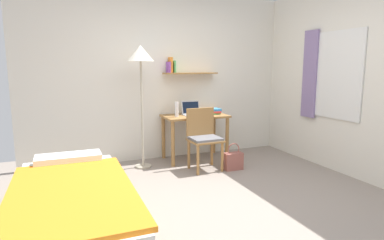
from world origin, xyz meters
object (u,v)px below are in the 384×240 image
object	(u,v)px
bed	(73,212)
handbag	(233,160)
desk_chair	(204,136)
laptop	(192,111)
desk	(195,123)
book_stack	(214,111)
water_bottle	(177,109)
standing_lamp	(141,61)

from	to	relation	value
bed	handbag	size ratio (longest dim) A/B	5.23
desk_chair	laptop	size ratio (longest dim) A/B	2.88
bed	desk	world-z (taller)	desk
bed	book_stack	size ratio (longest dim) A/B	8.90
desk	bed	bearing A→B (deg)	-135.77
desk	book_stack	world-z (taller)	book_stack
desk	water_bottle	size ratio (longest dim) A/B	4.34
desk	desk_chair	size ratio (longest dim) A/B	1.14
desk	handbag	bearing A→B (deg)	-66.64
desk_chair	water_bottle	xyz separation A→B (m)	(-0.25, 0.44, 0.34)
book_stack	standing_lamp	bearing A→B (deg)	-174.80
desk_chair	bed	bearing A→B (deg)	-143.71
desk_chair	water_bottle	size ratio (longest dim) A/B	3.82
desk_chair	book_stack	size ratio (longest dim) A/B	3.81
bed	book_stack	xyz separation A→B (m)	(2.24, 1.86, 0.52)
water_bottle	desk_chair	bearing A→B (deg)	-60.21
laptop	handbag	bearing A→B (deg)	-65.91
laptop	water_bottle	size ratio (longest dim) A/B	1.33
bed	standing_lamp	size ratio (longest dim) A/B	1.16
desk	water_bottle	distance (m)	0.42
water_bottle	handbag	size ratio (longest dim) A/B	0.59
water_bottle	book_stack	world-z (taller)	water_bottle
desk	standing_lamp	size ratio (longest dim) A/B	0.57
bed	laptop	size ratio (longest dim) A/B	6.72
water_bottle	bed	bearing A→B (deg)	-131.43
desk_chair	laptop	bearing A→B (deg)	85.76
standing_lamp	water_bottle	distance (m)	0.90
book_stack	bed	bearing A→B (deg)	-140.35
bed	handbag	world-z (taller)	bed
desk	standing_lamp	xyz separation A→B (m)	(-0.87, -0.10, 0.96)
desk	laptop	world-z (taller)	laptop
laptop	handbag	size ratio (longest dim) A/B	0.78
bed	water_bottle	xyz separation A→B (m)	(1.57, 1.78, 0.59)
book_stack	handbag	bearing A→B (deg)	-92.97
handbag	standing_lamp	bearing A→B (deg)	152.65
desk_chair	standing_lamp	xyz separation A→B (m)	(-0.79, 0.41, 1.05)
laptop	book_stack	distance (m)	0.38
desk	laptop	size ratio (longest dim) A/B	3.27
bed	desk	bearing A→B (deg)	44.23
bed	standing_lamp	distance (m)	2.41
bed	desk_chair	size ratio (longest dim) A/B	2.34
desk	laptop	bearing A→B (deg)	123.16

